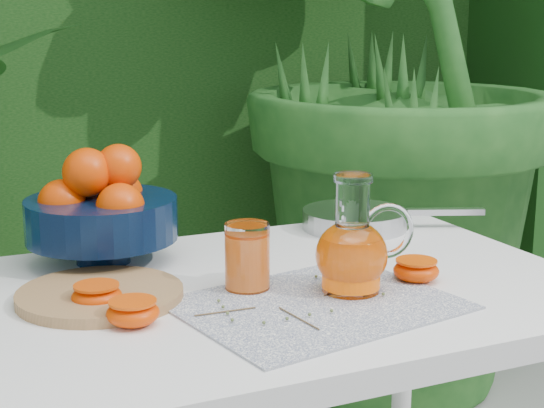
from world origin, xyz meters
name	(u,v)px	position (x,y,z in m)	size (l,w,h in m)	color
hedge_backdrop	(48,10)	(0.06, 2.06, 1.19)	(8.00, 1.65, 2.50)	#134012
potted_plant_right	(363,46)	(0.84, 1.11, 1.09)	(2.17, 2.17, 2.17)	#1E541D
white_table	(277,331)	(0.06, 0.04, 0.67)	(1.00, 0.70, 0.75)	white
placemat	(317,304)	(0.07, -0.08, 0.75)	(0.40, 0.31, 0.00)	#0C1844
cutting_board	(100,295)	(-0.22, 0.08, 0.76)	(0.26, 0.26, 0.02)	#A5794A
fruit_bowl	(100,209)	(-0.17, 0.29, 0.85)	(0.33, 0.33, 0.21)	black
juice_pitcher	(353,251)	(0.15, -0.05, 0.82)	(0.17, 0.13, 0.19)	white
juice_tumbler	(247,258)	(0.01, 0.03, 0.80)	(0.08, 0.08, 0.11)	white
saute_pan	(356,218)	(0.36, 0.31, 0.77)	(0.39, 0.28, 0.04)	#AEAFB3
orange_halves	(223,292)	(-0.05, -0.01, 0.77)	(0.59, 0.18, 0.04)	red
thyme_sprigs	(295,303)	(0.04, -0.07, 0.76)	(0.33, 0.21, 0.01)	brown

